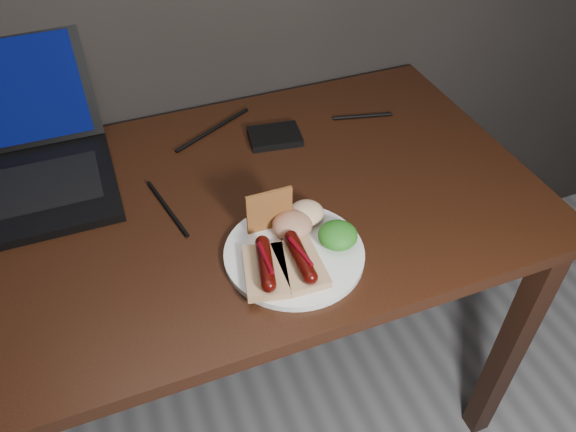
# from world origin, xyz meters

# --- Properties ---
(desk) EXTENTS (1.40, 0.70, 0.75)m
(desk) POSITION_xyz_m (0.00, 1.38, 0.66)
(desk) COLOR black
(desk) RESTS_ON ground
(laptop) EXTENTS (0.39, 0.37, 0.25)m
(laptop) POSITION_xyz_m (-0.30, 1.60, 0.80)
(laptop) COLOR black
(laptop) RESTS_ON desk
(hard_drive) EXTENTS (0.12, 0.10, 0.02)m
(hard_drive) POSITION_xyz_m (0.24, 1.54, 0.76)
(hard_drive) COLOR black
(hard_drive) RESTS_ON desk
(desk_cables) EXTENTS (0.94, 0.37, 0.01)m
(desk_cables) POSITION_xyz_m (0.01, 1.52, 0.75)
(desk_cables) COLOR black
(desk_cables) RESTS_ON desk
(plate) EXTENTS (0.27, 0.27, 0.01)m
(plate) POSITION_xyz_m (0.15, 1.20, 0.76)
(plate) COLOR white
(plate) RESTS_ON desk
(bread_sausage_left) EXTENTS (0.09, 0.13, 0.04)m
(bread_sausage_left) POSITION_xyz_m (0.09, 1.17, 0.78)
(bread_sausage_left) COLOR tan
(bread_sausage_left) RESTS_ON plate
(bread_sausage_center) EXTENTS (0.07, 0.12, 0.04)m
(bread_sausage_center) POSITION_xyz_m (0.15, 1.16, 0.78)
(bread_sausage_center) COLOR tan
(bread_sausage_center) RESTS_ON plate
(crispbread) EXTENTS (0.09, 0.01, 0.08)m
(crispbread) POSITION_xyz_m (0.13, 1.27, 0.80)
(crispbread) COLOR #AC6A2F
(crispbread) RESTS_ON plate
(salad_greens) EXTENTS (0.07, 0.07, 0.04)m
(salad_greens) POSITION_xyz_m (0.23, 1.19, 0.78)
(salad_greens) COLOR #155410
(salad_greens) RESTS_ON plate
(salsa_mound) EXTENTS (0.07, 0.07, 0.04)m
(salsa_mound) POSITION_xyz_m (0.17, 1.24, 0.78)
(salsa_mound) COLOR maroon
(salsa_mound) RESTS_ON plate
(coleslaw_mound) EXTENTS (0.06, 0.06, 0.04)m
(coleslaw_mound) POSITION_xyz_m (0.20, 1.26, 0.78)
(coleslaw_mound) COLOR beige
(coleslaw_mound) RESTS_ON plate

